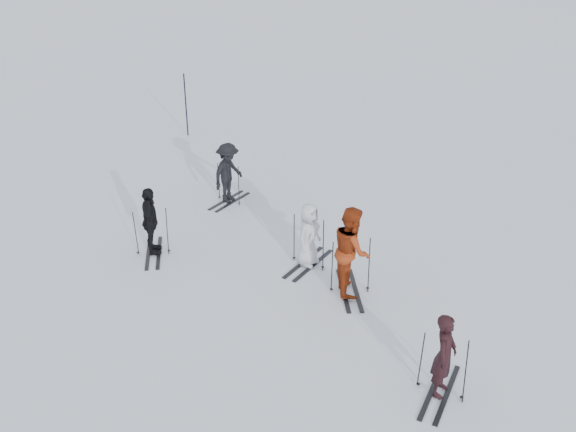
{
  "coord_description": "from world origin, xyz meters",
  "views": [
    {
      "loc": [
        -0.01,
        -12.45,
        7.63
      ],
      "look_at": [
        0.0,
        1.0,
        1.0
      ],
      "focal_mm": 40.0,
      "sensor_mm": 36.0,
      "label": 1
    }
  ],
  "objects_px": {
    "skier_uphill_far": "(228,174)",
    "skier_grey": "(309,236)",
    "skier_red": "(351,251)",
    "skier_near_dark": "(444,357)",
    "skier_uphill_left": "(150,222)",
    "piste_marker": "(186,105)"
  },
  "relations": [
    {
      "from": "skier_uphill_far",
      "to": "skier_red",
      "type": "bearing_deg",
      "value": -114.11
    },
    {
      "from": "skier_uphill_left",
      "to": "piste_marker",
      "type": "bearing_deg",
      "value": -5.37
    },
    {
      "from": "skier_grey",
      "to": "skier_near_dark",
      "type": "bearing_deg",
      "value": -121.11
    },
    {
      "from": "skier_near_dark",
      "to": "skier_uphill_far",
      "type": "xyz_separation_m",
      "value": [
        -4.27,
        7.84,
        0.07
      ]
    },
    {
      "from": "skier_uphill_left",
      "to": "piste_marker",
      "type": "xyz_separation_m",
      "value": [
        -0.38,
        8.67,
        0.28
      ]
    },
    {
      "from": "skier_red",
      "to": "piste_marker",
      "type": "relative_size",
      "value": 0.88
    },
    {
      "from": "skier_red",
      "to": "piste_marker",
      "type": "height_order",
      "value": "piste_marker"
    },
    {
      "from": "skier_near_dark",
      "to": "skier_red",
      "type": "xyz_separation_m",
      "value": [
        -1.28,
        3.23,
        0.21
      ]
    },
    {
      "from": "skier_red",
      "to": "skier_uphill_far",
      "type": "height_order",
      "value": "skier_red"
    },
    {
      "from": "skier_uphill_left",
      "to": "skier_red",
      "type": "bearing_deg",
      "value": -117.66
    },
    {
      "from": "skier_red",
      "to": "skier_near_dark",
      "type": "bearing_deg",
      "value": -161.97
    },
    {
      "from": "skier_near_dark",
      "to": "skier_uphill_far",
      "type": "relative_size",
      "value": 0.92
    },
    {
      "from": "skier_red",
      "to": "skier_uphill_far",
      "type": "xyz_separation_m",
      "value": [
        -2.99,
        4.61,
        -0.14
      ]
    },
    {
      "from": "skier_uphill_far",
      "to": "piste_marker",
      "type": "distance_m",
      "value": 6.04
    },
    {
      "from": "skier_uphill_left",
      "to": "skier_uphill_far",
      "type": "relative_size",
      "value": 0.98
    },
    {
      "from": "piste_marker",
      "to": "skier_grey",
      "type": "bearing_deg",
      "value": -65.99
    },
    {
      "from": "skier_grey",
      "to": "skier_uphill_left",
      "type": "xyz_separation_m",
      "value": [
        -3.71,
        0.51,
        0.08
      ]
    },
    {
      "from": "skier_grey",
      "to": "skier_red",
      "type": "bearing_deg",
      "value": -109.8
    },
    {
      "from": "skier_near_dark",
      "to": "skier_uphill_left",
      "type": "distance_m",
      "value": 7.61
    },
    {
      "from": "skier_red",
      "to": "skier_uphill_far",
      "type": "distance_m",
      "value": 5.5
    },
    {
      "from": "skier_uphill_far",
      "to": "skier_grey",
      "type": "bearing_deg",
      "value": -115.68
    },
    {
      "from": "skier_grey",
      "to": "piste_marker",
      "type": "distance_m",
      "value": 10.06
    }
  ]
}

